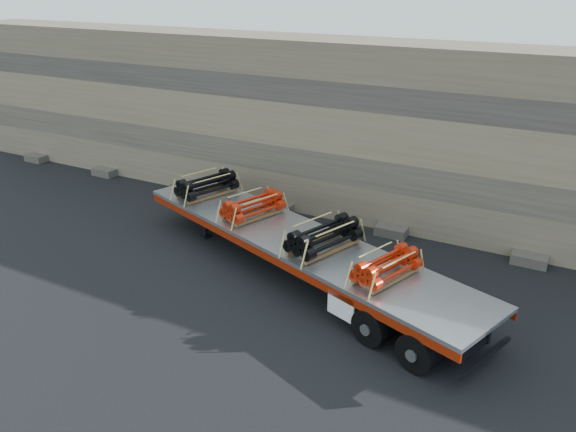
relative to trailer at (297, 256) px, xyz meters
name	(u,v)px	position (x,y,z in m)	size (l,w,h in m)	color
ground	(288,276)	(-0.19, -0.22, -0.70)	(120.00, 120.00, 0.00)	black
rock_wall	(364,130)	(-0.19, 6.28, 2.80)	(44.00, 3.00, 7.00)	#7A6B54
trailer	(297,256)	(0.00, 0.00, 0.00)	(13.91, 2.67, 1.39)	#AAADB1
bundle_front	(207,186)	(-4.81, 1.72, 1.10)	(1.14, 2.27, 0.80)	black
bundle_midfront	(253,207)	(-2.14, 0.76, 1.08)	(1.08, 2.16, 0.76)	#B72109
bundle_midrear	(324,237)	(1.15, -0.41, 1.11)	(1.18, 2.36, 0.84)	black
bundle_rear	(386,267)	(3.46, -1.24, 1.06)	(1.02, 2.04, 0.72)	#B72109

